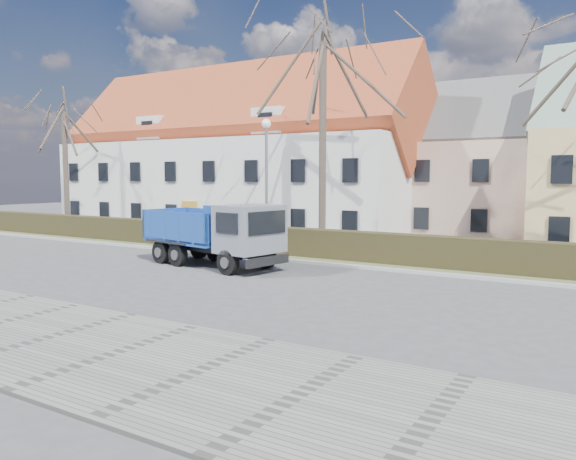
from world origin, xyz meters
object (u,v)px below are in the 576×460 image
Objects in this scene: dump_truck at (209,233)px; parked_car_a at (248,229)px; streetlight at (267,185)px; cart_frame at (234,251)px.

parked_car_a is at bearing 126.58° from dump_truck.
streetlight is (-0.45, 5.08, 1.97)m from dump_truck.
dump_truck is at bearing -84.76° from cart_frame.
cart_frame is at bearing -85.04° from streetlight.
streetlight is at bearing 105.50° from dump_truck.
streetlight is 6.17m from parked_car_a.
streetlight is 4.33m from cart_frame.
dump_truck is 1.03× the size of streetlight.
parked_car_a is (-3.95, 3.89, -2.71)m from streetlight.
dump_truck reaches higher than cart_frame.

